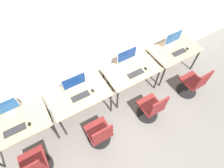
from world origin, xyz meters
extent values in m
plane|color=slate|center=(0.00, 0.00, 0.00)|extent=(20.00, 20.00, 0.00)
cube|color=silver|center=(0.00, 0.86, 1.40)|extent=(12.00, 0.05, 2.80)
cube|color=tan|center=(-1.91, 0.37, 0.73)|extent=(1.21, 0.73, 0.02)
cylinder|color=black|center=(-1.36, 0.05, 0.36)|extent=(0.04, 0.04, 0.72)
cylinder|color=black|center=(-1.36, 0.68, 0.36)|extent=(0.04, 0.04, 0.72)
cylinder|color=#B2B2B7|center=(-1.91, 0.60, 0.75)|extent=(0.18, 0.18, 0.01)
cylinder|color=#B2B2B7|center=(-1.91, 0.60, 0.80)|extent=(0.04, 0.04, 0.10)
cube|color=#B2B2B7|center=(-1.91, 0.61, 0.99)|extent=(0.48, 0.01, 0.30)
cube|color=navy|center=(-1.91, 0.60, 0.99)|extent=(0.45, 0.01, 0.28)
cube|color=#262628|center=(-1.91, 0.23, 0.75)|extent=(0.38, 0.14, 0.02)
ellipsoid|color=black|center=(-1.66, 0.21, 0.76)|extent=(0.06, 0.09, 0.03)
cylinder|color=black|center=(-1.86, -0.31, 0.01)|extent=(0.48, 0.48, 0.03)
cylinder|color=black|center=(-1.86, -0.31, 0.21)|extent=(0.04, 0.04, 0.37)
cube|color=maroon|center=(-1.86, -0.31, 0.42)|extent=(0.44, 0.44, 0.05)
cube|color=tan|center=(-0.64, 0.37, 0.73)|extent=(1.21, 0.73, 0.02)
cylinder|color=black|center=(-1.19, 0.05, 0.36)|extent=(0.04, 0.04, 0.72)
cylinder|color=black|center=(-0.08, 0.05, 0.36)|extent=(0.04, 0.04, 0.72)
cylinder|color=black|center=(-1.19, 0.68, 0.36)|extent=(0.04, 0.04, 0.72)
cylinder|color=black|center=(-0.08, 0.68, 0.36)|extent=(0.04, 0.04, 0.72)
cylinder|color=#B2B2B7|center=(-0.64, 0.51, 0.75)|extent=(0.18, 0.18, 0.01)
cylinder|color=#B2B2B7|center=(-0.64, 0.51, 0.80)|extent=(0.04, 0.04, 0.10)
cube|color=#B2B2B7|center=(-0.64, 0.51, 0.99)|extent=(0.48, 0.01, 0.30)
cube|color=navy|center=(-0.64, 0.50, 0.99)|extent=(0.45, 0.01, 0.28)
cube|color=#262628|center=(-0.64, 0.29, 0.75)|extent=(0.38, 0.14, 0.02)
ellipsoid|color=black|center=(-0.37, 0.28, 0.76)|extent=(0.06, 0.09, 0.03)
cylinder|color=black|center=(-0.62, -0.39, 0.01)|extent=(0.48, 0.48, 0.03)
cylinder|color=black|center=(-0.62, -0.39, 0.21)|extent=(0.04, 0.04, 0.37)
cube|color=maroon|center=(-0.62, -0.39, 0.42)|extent=(0.44, 0.44, 0.05)
cube|color=maroon|center=(-0.62, -0.59, 0.67)|extent=(0.40, 0.04, 0.44)
cube|color=tan|center=(0.64, 0.37, 0.73)|extent=(1.21, 0.73, 0.02)
cylinder|color=black|center=(0.08, 0.05, 0.36)|extent=(0.04, 0.04, 0.72)
cylinder|color=black|center=(1.19, 0.05, 0.36)|extent=(0.04, 0.04, 0.72)
cylinder|color=black|center=(0.08, 0.68, 0.36)|extent=(0.04, 0.04, 0.72)
cylinder|color=black|center=(1.19, 0.68, 0.36)|extent=(0.04, 0.04, 0.72)
cylinder|color=#B2B2B7|center=(0.64, 0.60, 0.75)|extent=(0.18, 0.18, 0.01)
cylinder|color=#B2B2B7|center=(0.64, 0.60, 0.80)|extent=(0.04, 0.04, 0.10)
cube|color=#B2B2B7|center=(0.64, 0.60, 0.99)|extent=(0.48, 0.01, 0.30)
cube|color=navy|center=(0.64, 0.59, 0.99)|extent=(0.45, 0.01, 0.28)
cube|color=#262628|center=(0.64, 0.22, 0.75)|extent=(0.38, 0.14, 0.02)
ellipsoid|color=black|center=(0.91, 0.22, 0.76)|extent=(0.06, 0.09, 0.03)
cylinder|color=black|center=(0.59, -0.45, 0.01)|extent=(0.48, 0.48, 0.03)
cylinder|color=black|center=(0.59, -0.45, 0.21)|extent=(0.04, 0.04, 0.37)
cube|color=maroon|center=(0.59, -0.45, 0.42)|extent=(0.44, 0.44, 0.05)
cube|color=maroon|center=(0.59, -0.65, 0.67)|extent=(0.40, 0.04, 0.44)
cube|color=tan|center=(1.91, 0.37, 0.73)|extent=(1.21, 0.73, 0.02)
cylinder|color=black|center=(1.36, 0.05, 0.36)|extent=(0.04, 0.04, 0.72)
cylinder|color=black|center=(2.47, 0.05, 0.36)|extent=(0.04, 0.04, 0.72)
cylinder|color=black|center=(1.36, 0.68, 0.36)|extent=(0.04, 0.04, 0.72)
cylinder|color=black|center=(2.47, 0.68, 0.36)|extent=(0.04, 0.04, 0.72)
cylinder|color=#B2B2B7|center=(1.91, 0.53, 0.75)|extent=(0.18, 0.18, 0.01)
cylinder|color=#B2B2B7|center=(1.91, 0.53, 0.80)|extent=(0.04, 0.04, 0.10)
cube|color=#B2B2B7|center=(1.91, 0.53, 0.99)|extent=(0.48, 0.01, 0.30)
cube|color=navy|center=(1.91, 0.52, 0.99)|extent=(0.45, 0.01, 0.28)
cube|color=#262628|center=(1.91, 0.23, 0.75)|extent=(0.38, 0.14, 0.02)
ellipsoid|color=black|center=(2.17, 0.22, 0.76)|extent=(0.06, 0.09, 0.03)
cylinder|color=black|center=(1.83, -0.43, 0.01)|extent=(0.48, 0.48, 0.03)
cylinder|color=black|center=(1.83, -0.43, 0.21)|extent=(0.04, 0.04, 0.37)
cube|color=maroon|center=(1.83, -0.43, 0.42)|extent=(0.44, 0.44, 0.05)
cube|color=maroon|center=(1.83, -0.63, 0.67)|extent=(0.40, 0.04, 0.44)
camera|label=1|loc=(-1.02, -1.60, 3.68)|focal=28.00mm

